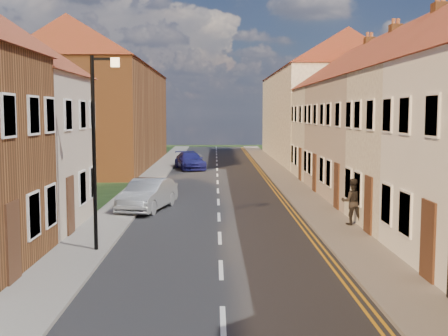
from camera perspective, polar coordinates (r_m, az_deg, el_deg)
name	(u,v)px	position (r m, az deg, el deg)	size (l,w,h in m)	color
road	(218,202)	(27.68, -0.57, -3.49)	(7.00, 90.00, 0.02)	black
pavement_left	(129,201)	(27.99, -9.63, -3.36)	(1.80, 90.00, 0.12)	gray
pavement_right	(307,201)	(28.04, 8.47, -3.33)	(1.80, 90.00, 0.12)	gray
cottage_r_pink	(417,111)	(27.88, 19.01, 5.48)	(8.30, 6.00, 9.00)	#B39E8D
cottage_r_white_far	(383,111)	(33.01, 15.81, 5.56)	(8.30, 5.20, 9.00)	#B39E8D
cottage_r_cream_far	(358,112)	(38.22, 13.48, 5.58)	(8.30, 6.00, 9.00)	white
block_right_far	(317,103)	(53.19, 9.39, 6.51)	(8.30, 24.20, 10.50)	white
block_left_far	(106,102)	(48.21, -11.93, 6.56)	(8.30, 24.20, 10.50)	brown
lamppost	(97,141)	(17.73, -12.81, 2.73)	(0.88, 0.15, 6.00)	black
car_mid	(148,195)	(25.59, -7.74, -2.70)	(1.51, 4.32, 1.42)	#A0A3A8
car_far	(190,161)	(43.84, -3.48, 0.73)	(1.87, 4.60, 1.34)	navy
car_distant	(191,158)	(47.53, -3.40, 0.98)	(1.87, 4.06, 1.13)	gray
pedestrian_right_b	(353,202)	(22.03, 12.93, -3.35)	(0.86, 0.67, 1.78)	black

